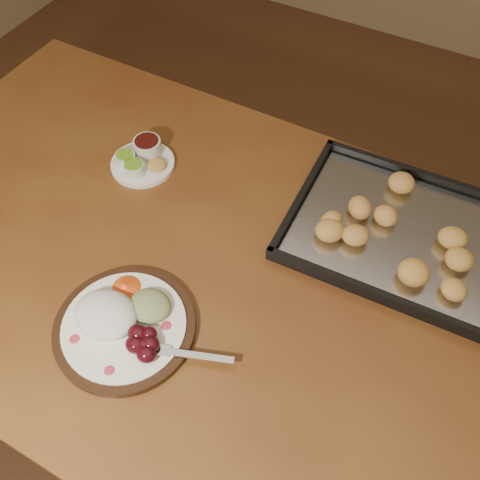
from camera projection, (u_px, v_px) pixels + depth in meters
The scene contains 5 objects.
ground at pixel (249, 360), 1.73m from camera, with size 4.00×4.00×0.00m, color #532D1C.
dining_table at pixel (200, 284), 1.14m from camera, with size 1.51×0.91×0.75m.
dinner_plate at pixel (123, 322), 0.95m from camera, with size 0.34×0.25×0.06m.
condiment_saucer at pixel (142, 159), 1.20m from camera, with size 0.14×0.14×0.05m.
baking_tray at pixel (407, 233), 1.07m from camera, with size 0.48×0.36×0.05m.
Camera 1 is at (0.32, -0.65, 1.62)m, focal length 40.00 mm.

